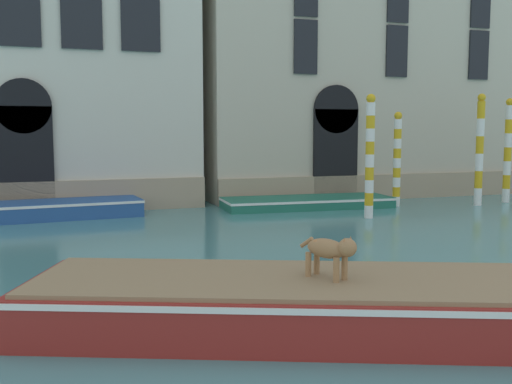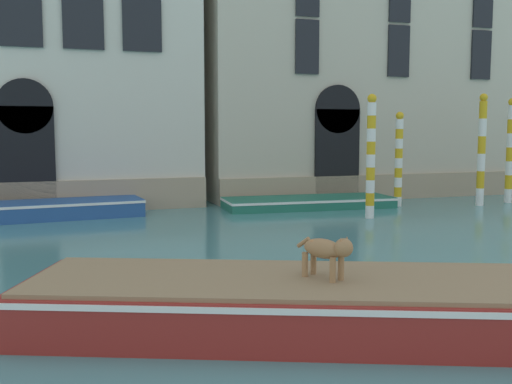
{
  "view_description": "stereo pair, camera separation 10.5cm",
  "coord_description": "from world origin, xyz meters",
  "px_view_note": "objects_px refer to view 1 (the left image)",
  "views": [
    {
      "loc": [
        -0.96,
        -0.43,
        2.76
      ],
      "look_at": [
        3.77,
        13.31,
        1.2
      ],
      "focal_mm": 42.0,
      "sensor_mm": 36.0,
      "label": 1
    },
    {
      "loc": [
        -0.86,
        -0.47,
        2.76
      ],
      "look_at": [
        3.77,
        13.31,
        1.2
      ],
      "focal_mm": 42.0,
      "sensor_mm": 36.0,
      "label": 2
    }
  ],
  "objects_px": {
    "boat_foreground": "(326,303)",
    "boat_moored_near_palazzo": "(24,211)",
    "dog_on_deck": "(330,250)",
    "mooring_pole_3": "(508,150)",
    "boat_moored_far": "(307,202)",
    "mooring_pole_1": "(370,156)",
    "mooring_pole_2": "(397,159)",
    "mooring_pole_0": "(480,149)"
  },
  "relations": [
    {
      "from": "mooring_pole_0",
      "to": "mooring_pole_1",
      "type": "distance_m",
      "value": 5.42
    },
    {
      "from": "mooring_pole_2",
      "to": "mooring_pole_0",
      "type": "bearing_deg",
      "value": -14.44
    },
    {
      "from": "boat_moored_far",
      "to": "mooring_pole_1",
      "type": "xyz_separation_m",
      "value": [
        0.83,
        -2.79,
        1.71
      ]
    },
    {
      "from": "boat_moored_far",
      "to": "mooring_pole_1",
      "type": "relative_size",
      "value": 1.58
    },
    {
      "from": "boat_moored_far",
      "to": "mooring_pole_2",
      "type": "xyz_separation_m",
      "value": [
        3.16,
        -0.62,
        1.48
      ]
    },
    {
      "from": "dog_on_deck",
      "to": "mooring_pole_1",
      "type": "bearing_deg",
      "value": 120.5
    },
    {
      "from": "boat_foreground",
      "to": "boat_moored_near_palazzo",
      "type": "xyz_separation_m",
      "value": [
        -4.3,
        11.91,
        -0.11
      ]
    },
    {
      "from": "boat_moored_far",
      "to": "mooring_pole_0",
      "type": "height_order",
      "value": "mooring_pole_0"
    },
    {
      "from": "dog_on_deck",
      "to": "mooring_pole_1",
      "type": "height_order",
      "value": "mooring_pole_1"
    },
    {
      "from": "boat_foreground",
      "to": "boat_moored_near_palazzo",
      "type": "distance_m",
      "value": 12.66
    },
    {
      "from": "dog_on_deck",
      "to": "mooring_pole_1",
      "type": "xyz_separation_m",
      "value": [
        5.69,
        8.95,
        0.78
      ]
    },
    {
      "from": "boat_foreground",
      "to": "dog_on_deck",
      "type": "relative_size",
      "value": 10.06
    },
    {
      "from": "dog_on_deck",
      "to": "mooring_pole_3",
      "type": "distance_m",
      "value": 16.5
    },
    {
      "from": "boat_foreground",
      "to": "mooring_pole_0",
      "type": "height_order",
      "value": "mooring_pole_0"
    },
    {
      "from": "mooring_pole_0",
      "to": "mooring_pole_2",
      "type": "xyz_separation_m",
      "value": [
        -2.9,
        0.75,
        -0.32
      ]
    },
    {
      "from": "boat_moored_near_palazzo",
      "to": "mooring_pole_2",
      "type": "height_order",
      "value": "mooring_pole_2"
    },
    {
      "from": "mooring_pole_1",
      "to": "mooring_pole_2",
      "type": "xyz_separation_m",
      "value": [
        2.33,
        2.17,
        -0.23
      ]
    },
    {
      "from": "boat_moored_near_palazzo",
      "to": "mooring_pole_0",
      "type": "height_order",
      "value": "mooring_pole_0"
    },
    {
      "from": "dog_on_deck",
      "to": "mooring_pole_2",
      "type": "xyz_separation_m",
      "value": [
        8.03,
        11.13,
        0.55
      ]
    },
    {
      "from": "mooring_pole_0",
      "to": "mooring_pole_3",
      "type": "bearing_deg",
      "value": 13.14
    },
    {
      "from": "dog_on_deck",
      "to": "mooring_pole_1",
      "type": "distance_m",
      "value": 10.64
    },
    {
      "from": "boat_moored_near_palazzo",
      "to": "mooring_pole_3",
      "type": "distance_m",
      "value": 16.93
    },
    {
      "from": "boat_foreground",
      "to": "boat_moored_near_palazzo",
      "type": "relative_size",
      "value": 1.2
    },
    {
      "from": "boat_foreground",
      "to": "boat_moored_far",
      "type": "bearing_deg",
      "value": 89.51
    },
    {
      "from": "boat_foreground",
      "to": "mooring_pole_1",
      "type": "relative_size",
      "value": 2.25
    },
    {
      "from": "dog_on_deck",
      "to": "mooring_pole_2",
      "type": "relative_size",
      "value": 0.25
    },
    {
      "from": "mooring_pole_0",
      "to": "mooring_pole_2",
      "type": "distance_m",
      "value": 3.01
    },
    {
      "from": "boat_foreground",
      "to": "mooring_pole_1",
      "type": "xyz_separation_m",
      "value": [
        5.72,
        8.9,
        1.52
      ]
    },
    {
      "from": "mooring_pole_2",
      "to": "boat_moored_far",
      "type": "bearing_deg",
      "value": 168.99
    },
    {
      "from": "dog_on_deck",
      "to": "mooring_pole_0",
      "type": "distance_m",
      "value": 15.1
    },
    {
      "from": "boat_moored_near_palazzo",
      "to": "boat_moored_far",
      "type": "xyz_separation_m",
      "value": [
        9.18,
        -0.22,
        -0.08
      ]
    },
    {
      "from": "boat_moored_near_palazzo",
      "to": "mooring_pole_1",
      "type": "xyz_separation_m",
      "value": [
        10.01,
        -3.01,
        1.63
      ]
    },
    {
      "from": "mooring_pole_0",
      "to": "mooring_pole_1",
      "type": "xyz_separation_m",
      "value": [
        -5.23,
        -1.43,
        -0.09
      ]
    },
    {
      "from": "mooring_pole_1",
      "to": "boat_moored_far",
      "type": "bearing_deg",
      "value": 106.55
    },
    {
      "from": "boat_moored_near_palazzo",
      "to": "boat_moored_far",
      "type": "bearing_deg",
      "value": -6.24
    },
    {
      "from": "mooring_pole_3",
      "to": "boat_foreground",
      "type": "bearing_deg",
      "value": -139.49
    },
    {
      "from": "mooring_pole_1",
      "to": "mooring_pole_2",
      "type": "bearing_deg",
      "value": 42.97
    },
    {
      "from": "mooring_pole_2",
      "to": "boat_foreground",
      "type": "bearing_deg",
      "value": -126.02
    },
    {
      "from": "boat_moored_far",
      "to": "dog_on_deck",
      "type": "bearing_deg",
      "value": -109.0
    },
    {
      "from": "boat_moored_far",
      "to": "boat_moored_near_palazzo",
      "type": "bearing_deg",
      "value": -177.89
    },
    {
      "from": "mooring_pole_0",
      "to": "mooring_pole_3",
      "type": "xyz_separation_m",
      "value": [
        1.56,
        0.37,
        -0.06
      ]
    },
    {
      "from": "dog_on_deck",
      "to": "mooring_pole_3",
      "type": "bearing_deg",
      "value": 103.67
    }
  ]
}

